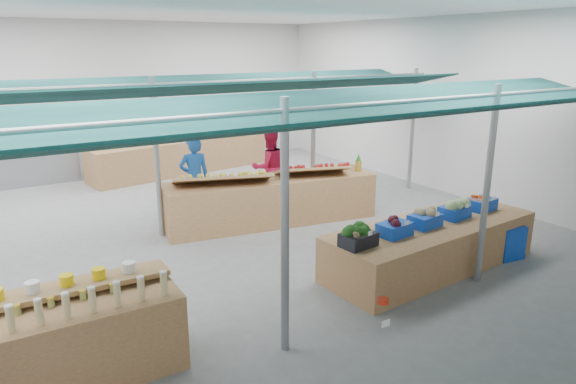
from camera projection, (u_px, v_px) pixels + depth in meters
name	position (u px, v px, depth m)	size (l,w,h in m)	color
floor	(221.00, 234.00, 9.95)	(13.00, 13.00, 0.00)	slate
hall	(186.00, 90.00, 10.40)	(13.00, 13.00, 13.00)	silver
pole_grid	(304.00, 153.00, 8.41)	(10.00, 4.60, 3.00)	gray
awnings	(304.00, 93.00, 8.14)	(9.50, 7.08, 0.30)	black
back_shelving_left	(34.00, 146.00, 13.30)	(2.00, 0.50, 2.00)	#B23F33
back_shelving_right	(196.00, 132.00, 15.59)	(2.00, 0.50, 2.00)	#B23F33
bottle_shelf	(85.00, 335.00, 5.57)	(2.04, 1.24, 1.17)	brown
veg_counter	(431.00, 245.00, 8.37)	(3.83, 1.28, 0.74)	brown
fruit_counter	(271.00, 200.00, 10.48)	(4.32, 1.03, 0.93)	brown
far_counter	(182.00, 156.00, 14.68)	(5.24, 1.05, 0.94)	brown
crate_stack	(508.00, 242.00, 8.73)	(0.48, 0.34, 0.58)	#1040B4
vendor_left	(195.00, 178.00, 10.66)	(0.63, 0.41, 1.73)	#184E9F
vendor_right	(269.00, 167.00, 11.58)	(0.84, 0.65, 1.73)	#B1153A
crate_broccoli	(358.00, 236.00, 7.31)	(0.54, 0.43, 0.35)	black
crate_beets	(395.00, 227.00, 7.73)	(0.54, 0.43, 0.29)	#1040B4
crate_celeriac	(425.00, 218.00, 8.11)	(0.54, 0.43, 0.31)	#1040B4
crate_cabbage	(455.00, 209.00, 8.53)	(0.54, 0.43, 0.35)	#1040B4
crate_carrots	(481.00, 204.00, 8.96)	(0.54, 0.43, 0.29)	#1040B4
sparrow	(356.00, 235.00, 7.09)	(0.12, 0.09, 0.11)	brown
pole_ribbon	(383.00, 303.00, 5.03)	(0.12, 0.12, 0.28)	#AD1F0B
apple_heap_yellow	(223.00, 177.00, 9.84)	(2.02, 1.29, 0.27)	#997247
apple_heap_red	(312.00, 168.00, 10.54)	(1.65, 1.16, 0.27)	#997247
pineapple	(358.00, 163.00, 10.93)	(0.14, 0.14, 0.39)	#8C6019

